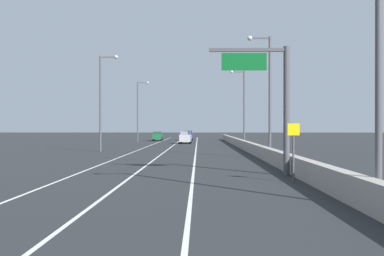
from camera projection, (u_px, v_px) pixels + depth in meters
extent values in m
plane|color=#26282B|center=(186.00, 146.00, 68.54)|extent=(320.00, 320.00, 0.00)
cube|color=silver|center=(141.00, 149.00, 59.62)|extent=(0.16, 130.00, 0.00)
cube|color=silver|center=(169.00, 149.00, 59.57)|extent=(0.16, 130.00, 0.00)
cube|color=silver|center=(196.00, 149.00, 59.52)|extent=(0.16, 130.00, 0.00)
cube|color=#9E998E|center=(259.00, 151.00, 44.44)|extent=(0.60, 120.00, 1.10)
cylinder|color=#47474C|center=(287.00, 111.00, 27.11)|extent=(0.36, 0.36, 7.50)
cube|color=#47474C|center=(248.00, 50.00, 27.13)|extent=(4.50, 0.20, 0.20)
cube|color=#0C5923|center=(244.00, 62.00, 27.02)|extent=(2.60, 0.10, 1.00)
cylinder|color=#4C4C51|center=(293.00, 159.00, 23.68)|extent=(0.10, 0.10, 2.40)
cube|color=yellow|center=(294.00, 129.00, 23.63)|extent=(0.60, 0.04, 0.60)
cylinder|color=#4C4C51|center=(379.00, 50.00, 16.00)|extent=(0.24, 0.24, 10.91)
cylinder|color=#4C4C51|center=(270.00, 97.00, 41.78)|extent=(0.24, 0.24, 10.91)
cube|color=#4C4C51|center=(260.00, 38.00, 41.78)|extent=(1.80, 0.12, 0.12)
sphere|color=beige|center=(250.00, 38.00, 41.79)|extent=(0.44, 0.44, 0.44)
cylinder|color=#4C4C51|center=(244.00, 109.00, 67.57)|extent=(0.24, 0.24, 10.91)
cube|color=#4C4C51|center=(238.00, 72.00, 67.56)|extent=(1.80, 0.12, 0.12)
sphere|color=beige|center=(232.00, 72.00, 67.58)|extent=(0.44, 0.44, 0.44)
cylinder|color=#4C4C51|center=(100.00, 104.00, 53.18)|extent=(0.24, 0.24, 10.91)
cube|color=#4C4C51|center=(108.00, 57.00, 53.16)|extent=(1.80, 0.12, 0.12)
sphere|color=beige|center=(116.00, 57.00, 53.14)|extent=(0.44, 0.44, 0.44)
cylinder|color=#4C4C51|center=(138.00, 112.00, 84.13)|extent=(0.24, 0.24, 10.91)
cube|color=#4C4C51|center=(143.00, 83.00, 84.10)|extent=(1.80, 0.12, 0.12)
sphere|color=beige|center=(148.00, 83.00, 84.09)|extent=(0.44, 0.44, 0.44)
cube|color=#B7B7BC|center=(186.00, 138.00, 78.47)|extent=(1.98, 4.35, 1.15)
cube|color=gray|center=(185.00, 133.00, 78.04)|extent=(1.68, 1.99, 0.60)
cylinder|color=black|center=(181.00, 141.00, 80.21)|extent=(0.24, 0.69, 0.68)
cylinder|color=black|center=(191.00, 141.00, 80.13)|extent=(0.24, 0.69, 0.68)
cylinder|color=black|center=(180.00, 142.00, 76.82)|extent=(0.24, 0.69, 0.68)
cylinder|color=black|center=(190.00, 142.00, 76.74)|extent=(0.24, 0.69, 0.68)
cube|color=#1E389E|center=(188.00, 136.00, 96.41)|extent=(1.82, 4.43, 1.08)
cube|color=navy|center=(188.00, 132.00, 95.96)|extent=(1.59, 2.00, 0.60)
cylinder|color=black|center=(185.00, 139.00, 98.18)|extent=(0.23, 0.68, 0.68)
cylinder|color=black|center=(192.00, 139.00, 98.15)|extent=(0.23, 0.68, 0.68)
cylinder|color=black|center=(184.00, 139.00, 94.67)|extent=(0.23, 0.68, 0.68)
cylinder|color=black|center=(192.00, 139.00, 94.63)|extent=(0.23, 0.68, 0.68)
cube|color=#196033|center=(157.00, 137.00, 93.95)|extent=(1.81, 4.39, 0.92)
cube|color=#1C4633|center=(157.00, 133.00, 93.51)|extent=(1.58, 1.98, 0.60)
cylinder|color=black|center=(154.00, 139.00, 95.69)|extent=(0.22, 0.68, 0.68)
cylinder|color=black|center=(162.00, 139.00, 95.68)|extent=(0.22, 0.68, 0.68)
cylinder|color=black|center=(153.00, 139.00, 92.22)|extent=(0.22, 0.68, 0.68)
cylinder|color=black|center=(161.00, 139.00, 92.20)|extent=(0.22, 0.68, 0.68)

